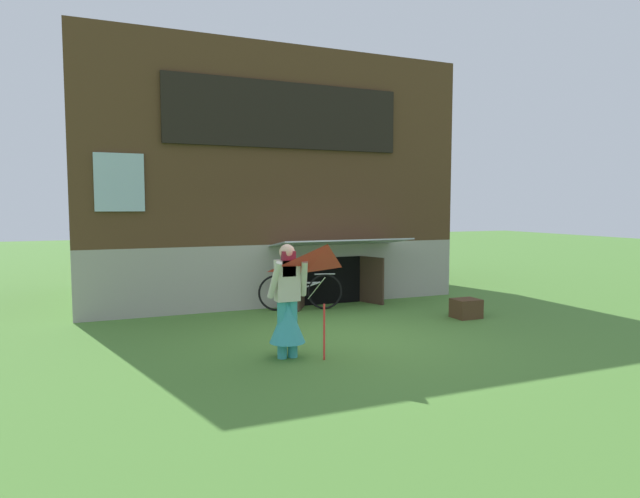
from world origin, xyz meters
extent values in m
plane|color=#4C7F33|center=(0.00, 0.00, 0.00)|extent=(60.00, 60.00, 0.00)
cube|color=#9E998E|center=(0.00, 5.61, 0.68)|extent=(8.49, 5.22, 1.37)
cube|color=#4C331E|center=(0.00, 5.61, 3.49)|extent=(8.49, 5.22, 4.24)
cube|color=black|center=(0.00, 2.96, 4.10)|extent=(5.13, 0.08, 1.38)
cube|color=#9EB7C6|center=(0.00, 2.98, 4.10)|extent=(4.97, 0.04, 1.26)
cube|color=#9EB7C6|center=(-3.36, 2.97, 2.64)|extent=(0.90, 0.06, 1.10)
cube|color=black|center=(1.06, 2.98, 0.53)|extent=(1.40, 0.03, 1.05)
cube|color=#3D2B1E|center=(0.21, 2.70, 0.53)|extent=(0.41, 0.63, 1.05)
cube|color=#3D2B1E|center=(1.91, 2.70, 0.53)|extent=(0.32, 0.67, 1.05)
cube|color=#999EA8|center=(1.06, 2.45, 1.42)|extent=(2.95, 1.09, 0.18)
cylinder|color=teal|center=(-1.35, -0.71, 0.42)|extent=(0.14, 0.14, 0.83)
cylinder|color=teal|center=(-1.19, -0.71, 0.42)|extent=(0.14, 0.14, 0.83)
cone|color=teal|center=(-1.27, -0.71, 0.54)|extent=(0.52, 0.52, 0.63)
cube|color=beige|center=(-1.27, -0.71, 1.13)|extent=(0.34, 0.20, 0.59)
cylinder|color=beige|center=(-1.49, -0.81, 1.16)|extent=(0.17, 0.33, 0.55)
cylinder|color=beige|center=(-1.05, -0.81, 1.16)|extent=(0.17, 0.33, 0.55)
cube|color=maroon|center=(-1.27, -0.77, 1.38)|extent=(0.20, 0.08, 0.36)
sphere|color=#D8AD8E|center=(-1.27, -0.71, 1.54)|extent=(0.23, 0.23, 0.23)
pyramid|color=red|center=(-0.89, -1.30, 1.29)|extent=(0.94, 0.79, 0.48)
cylinder|color=beige|center=(-0.92, -0.96, 1.03)|extent=(0.01, 0.64, 0.41)
cylinder|color=red|center=(-0.82, -1.01, 0.40)|extent=(0.03, 0.03, 0.81)
torus|color=black|center=(0.66, 2.45, 0.38)|extent=(0.75, 0.22, 0.76)
torus|color=black|center=(-0.35, 2.68, 0.38)|extent=(0.75, 0.22, 0.76)
cylinder|color=#ADAFB5|center=(0.16, 2.56, 0.57)|extent=(0.76, 0.21, 0.04)
cylinder|color=#ADAFB5|center=(0.16, 2.56, 0.45)|extent=(0.83, 0.23, 0.31)
cylinder|color=#ADAFB5|center=(-0.10, 2.62, 0.57)|extent=(0.04, 0.04, 0.43)
cube|color=black|center=(-0.10, 2.62, 0.79)|extent=(0.20, 0.08, 0.05)
cylinder|color=#ADAFB5|center=(0.66, 2.45, 0.75)|extent=(0.43, 0.13, 0.03)
cube|color=#4C331E|center=(2.88, 0.57, 0.19)|extent=(0.51, 0.43, 0.37)
camera|label=1|loc=(-3.75, -7.91, 2.19)|focal=30.01mm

